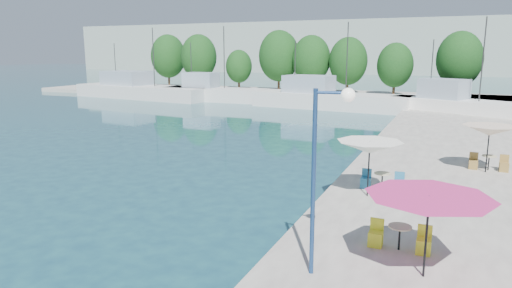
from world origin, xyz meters
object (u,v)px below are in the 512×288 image
at_px(trawler_01, 141,91).
at_px(trawler_04, 460,107).
at_px(umbrella_pink, 429,205).
at_px(umbrella_cream, 490,131).
at_px(trawler_02, 213,93).
at_px(umbrella_white, 370,147).
at_px(street_lamp, 327,148).
at_px(trawler_03, 326,99).

relative_size(trawler_01, trawler_04, 1.51).
height_order(umbrella_pink, umbrella_cream, umbrella_cream).
xyz_separation_m(trawler_02, umbrella_white, (26.89, -35.75, 1.61)).
height_order(trawler_02, trawler_04, same).
bearing_deg(umbrella_cream, trawler_01, 146.01).
bearing_deg(umbrella_cream, trawler_04, 92.42).
bearing_deg(trawler_04, trawler_01, -159.23).
xyz_separation_m(trawler_01, trawler_04, (42.16, -3.73, 0.00)).
distance_m(trawler_02, street_lamp, 51.01).
bearing_deg(trawler_03, trawler_04, -2.64).
height_order(trawler_03, trawler_04, same).
bearing_deg(umbrella_cream, trawler_02, 136.99).
xyz_separation_m(trawler_03, umbrella_white, (10.64, -33.82, 1.61)).
bearing_deg(trawler_03, umbrella_cream, -54.87).
bearing_deg(umbrella_cream, street_lamp, -108.82).
distance_m(trawler_04, street_lamp, 39.36).
distance_m(trawler_01, trawler_03, 27.87).
relative_size(trawler_01, street_lamp, 4.45).
bearing_deg(trawler_03, trawler_02, 179.16).
relative_size(trawler_02, umbrella_pink, 4.34).
height_order(trawler_04, umbrella_pink, trawler_04).
bearing_deg(trawler_03, umbrella_pink, -65.84).
height_order(trawler_02, umbrella_white, trawler_02).
bearing_deg(street_lamp, trawler_03, 94.57).
bearing_deg(street_lamp, umbrella_white, 80.77).
distance_m(umbrella_white, street_lamp, 7.56).
height_order(trawler_03, street_lamp, trawler_03).
relative_size(trawler_03, umbrella_white, 6.89).
height_order(trawler_02, umbrella_cream, trawler_02).
bearing_deg(street_lamp, trawler_01, 121.99).
relative_size(trawler_01, umbrella_cream, 8.66).
bearing_deg(umbrella_pink, umbrella_cream, 80.40).
bearing_deg(umbrella_white, trawler_03, 107.47).
relative_size(trawler_04, umbrella_pink, 4.48).
distance_m(trawler_02, trawler_04, 30.85).
relative_size(trawler_03, umbrella_cream, 7.25).
height_order(trawler_01, trawler_03, same).
height_order(trawler_03, umbrella_cream, trawler_03).
relative_size(trawler_02, umbrella_white, 5.30).
relative_size(trawler_01, umbrella_white, 8.24).
height_order(trawler_03, umbrella_white, trawler_03).
xyz_separation_m(umbrella_pink, umbrella_cream, (2.15, 12.71, 0.11)).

